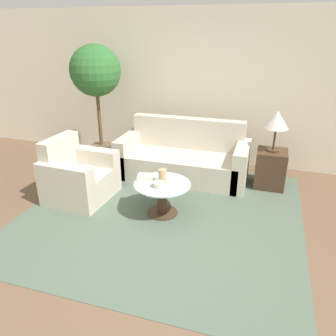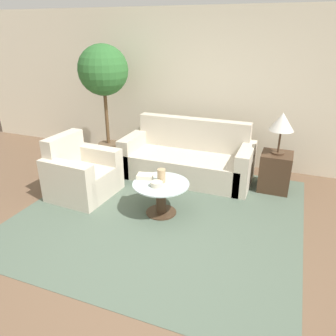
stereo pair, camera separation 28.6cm
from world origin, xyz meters
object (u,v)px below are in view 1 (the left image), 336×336
at_px(potted_plant, 96,78).
at_px(coffee_table, 162,194).
at_px(book_stack, 146,177).
at_px(table_lamp, 277,121).
at_px(vase, 163,176).
at_px(sofa_main, 184,159).
at_px(bowl, 158,184).
at_px(armchair, 77,178).

bearing_deg(potted_plant, coffee_table, -40.32).
bearing_deg(book_stack, table_lamp, 25.30).
bearing_deg(book_stack, potted_plant, 124.18).
bearing_deg(book_stack, vase, -19.12).
relative_size(potted_plant, book_stack, 8.67).
bearing_deg(sofa_main, bowl, -88.92).
bearing_deg(bowl, sofa_main, 91.08).
relative_size(coffee_table, potted_plant, 0.36).
relative_size(armchair, table_lamp, 1.53).
bearing_deg(bowl, table_lamp, 45.53).
bearing_deg(sofa_main, armchair, -136.95).
xyz_separation_m(table_lamp, book_stack, (-1.57, -1.20, -0.58)).
height_order(armchair, table_lamp, table_lamp).
distance_m(table_lamp, vase, 1.88).
distance_m(armchair, vase, 1.32).
xyz_separation_m(sofa_main, bowl, (0.03, -1.37, 0.18)).
bearing_deg(book_stack, bowl, -47.04).
relative_size(coffee_table, book_stack, 3.11).
height_order(coffee_table, bowl, bowl).
relative_size(coffee_table, table_lamp, 1.21).
xyz_separation_m(table_lamp, potted_plant, (-2.89, 0.06, 0.47)).
distance_m(armchair, table_lamp, 2.97).
bearing_deg(vase, table_lamp, 42.76).
height_order(coffee_table, table_lamp, table_lamp).
distance_m(armchair, potted_plant, 1.76).
bearing_deg(armchair, coffee_table, -90.45).
xyz_separation_m(armchair, book_stack, (1.05, -0.02, 0.17)).
bearing_deg(armchair, bowl, -94.78).
distance_m(coffee_table, vase, 0.25).
height_order(sofa_main, potted_plant, potted_plant).
bearing_deg(bowl, vase, 85.93).
relative_size(coffee_table, vase, 4.11).
height_order(vase, bowl, vase).
xyz_separation_m(potted_plant, bowl, (1.55, -1.43, -1.05)).
bearing_deg(bowl, book_stack, 144.95).
relative_size(bowl, book_stack, 0.65).
distance_m(sofa_main, table_lamp, 1.56).
xyz_separation_m(table_lamp, vase, (-1.33, -1.23, -0.52)).
bearing_deg(bowl, armchair, 171.80).
bearing_deg(sofa_main, coffee_table, -88.06).
relative_size(sofa_main, bowl, 13.35).
bearing_deg(table_lamp, book_stack, -142.72).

